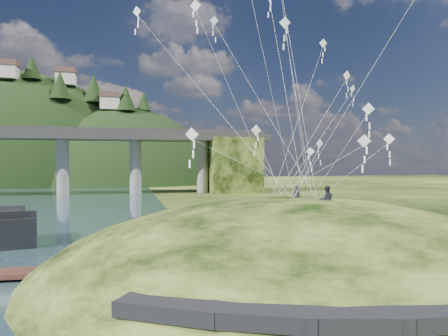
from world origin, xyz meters
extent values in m
plane|color=black|center=(0.00, 0.00, 0.00)|extent=(320.00, 320.00, 0.00)
ellipsoid|color=black|center=(8.00, 2.00, -1.50)|extent=(36.00, 32.00, 13.00)
cube|color=black|center=(-1.50, -8.00, 2.03)|extent=(4.32, 3.62, 0.71)
cube|color=black|center=(1.50, -9.65, 2.09)|extent=(4.10, 2.97, 0.61)
cube|color=black|center=(4.50, -10.65, 2.08)|extent=(3.85, 2.37, 0.62)
cube|color=black|center=(7.50, -11.10, 2.04)|extent=(3.62, 1.83, 0.66)
cylinder|color=gray|center=(-16.50, 70.00, 6.50)|extent=(2.60, 2.60, 13.00)
cylinder|color=gray|center=(-1.00, 70.00, 6.50)|extent=(2.60, 2.60, 13.00)
cylinder|color=gray|center=(14.50, 70.00, 6.50)|extent=(2.60, 2.60, 13.00)
cube|color=black|center=(22.00, 70.00, 6.50)|extent=(12.00, 11.00, 13.00)
ellipsoid|color=black|center=(-40.00, 126.00, -6.00)|extent=(96.00, 68.00, 88.00)
ellipsoid|color=black|center=(-5.00, 118.00, -10.00)|extent=(76.00, 56.00, 72.00)
cone|color=black|center=(-31.40, 112.04, 36.68)|extent=(5.83, 5.83, 7.67)
cone|color=black|center=(-22.45, 107.08, 30.58)|extent=(6.47, 6.47, 8.51)
cone|color=black|center=(-13.22, 113.99, 31.23)|extent=(7.13, 7.13, 9.38)
cone|color=black|center=(-3.12, 109.03, 27.87)|extent=(6.56, 6.56, 8.63)
cone|color=black|center=(2.77, 114.63, 27.68)|extent=(4.88, 4.88, 6.42)
cube|color=beige|center=(-38.00, 110.00, 34.28)|extent=(6.00, 5.00, 4.00)
cube|color=brown|center=(-38.00, 110.00, 36.98)|extent=(6.40, 5.40, 1.60)
cube|color=beige|center=(-22.00, 116.00, 34.18)|extent=(6.00, 5.00, 4.00)
cube|color=brown|center=(-22.00, 116.00, 36.88)|extent=(6.40, 5.40, 1.60)
cube|color=beige|center=(-8.00, 110.00, 25.88)|extent=(6.00, 5.00, 4.00)
cube|color=brown|center=(-8.00, 110.00, 28.58)|extent=(6.40, 5.40, 1.60)
cube|color=#381C17|center=(-8.86, 4.67, 0.39)|extent=(12.23, 2.92, 0.30)
cylinder|color=#381C17|center=(-8.86, 4.67, 0.17)|extent=(0.26, 0.26, 0.87)
cylinder|color=#381C17|center=(-6.27, 4.45, 0.17)|extent=(0.26, 0.26, 0.87)
cylinder|color=#381C17|center=(-3.69, 4.23, 0.17)|extent=(0.26, 0.26, 0.87)
imported|color=#262833|center=(8.44, 2.87, 5.85)|extent=(0.71, 0.56, 1.71)
imported|color=#262833|center=(9.78, 1.04, 5.89)|extent=(1.07, 0.94, 1.87)
cube|color=white|center=(3.71, 8.06, 18.62)|extent=(0.69, 0.21, 0.67)
cube|color=white|center=(3.71, 8.06, 18.13)|extent=(0.09, 0.03, 0.40)
cube|color=white|center=(3.71, 8.06, 17.65)|extent=(0.09, 0.03, 0.40)
cube|color=white|center=(3.71, 8.06, 17.16)|extent=(0.09, 0.03, 0.40)
cube|color=white|center=(10.92, 5.81, 8.27)|extent=(0.56, 0.43, 0.65)
cube|color=white|center=(10.92, 5.81, 7.80)|extent=(0.09, 0.05, 0.39)
cube|color=white|center=(10.92, 5.81, 7.32)|extent=(0.09, 0.05, 0.39)
cube|color=white|center=(10.92, 5.81, 6.85)|extent=(0.09, 0.05, 0.39)
cube|color=white|center=(15.69, 8.54, 15.00)|extent=(0.80, 0.34, 0.83)
cube|color=white|center=(15.69, 8.54, 14.41)|extent=(0.10, 0.08, 0.48)
cube|color=white|center=(15.69, 8.54, 13.82)|extent=(0.10, 0.08, 0.48)
cube|color=white|center=(15.69, 8.54, 13.23)|extent=(0.10, 0.08, 0.48)
cube|color=white|center=(0.52, -0.56, 9.02)|extent=(0.67, 0.47, 0.77)
cube|color=white|center=(0.52, -0.56, 8.47)|extent=(0.10, 0.05, 0.45)
cube|color=white|center=(0.52, -0.56, 7.91)|extent=(0.10, 0.05, 0.45)
cube|color=white|center=(0.52, -0.56, 7.36)|extent=(0.10, 0.05, 0.45)
cube|color=white|center=(17.19, 4.74, 9.27)|extent=(0.58, 0.70, 0.86)
cube|color=white|center=(17.19, 4.74, 8.66)|extent=(0.10, 0.09, 0.50)
cube|color=white|center=(17.19, 4.74, 8.04)|extent=(0.10, 0.09, 0.50)
cube|color=white|center=(17.19, 4.74, 7.43)|extent=(0.10, 0.09, 0.50)
cube|color=white|center=(10.74, -1.71, 8.73)|extent=(0.73, 0.38, 0.77)
cube|color=white|center=(10.74, -1.71, 8.17)|extent=(0.10, 0.04, 0.46)
cube|color=white|center=(10.74, -1.71, 7.61)|extent=(0.10, 0.04, 0.46)
cube|color=white|center=(10.74, -1.71, 7.05)|extent=(0.10, 0.04, 0.46)
cube|color=white|center=(8.82, 9.40, 21.01)|extent=(0.10, 0.07, 0.44)
cube|color=white|center=(8.82, 9.40, 20.47)|extent=(0.10, 0.07, 0.44)
cube|color=white|center=(8.82, 9.40, 19.92)|extent=(0.10, 0.07, 0.44)
cube|color=white|center=(14.82, 11.23, 18.52)|extent=(0.78, 0.19, 0.77)
cube|color=white|center=(14.82, 11.23, 17.97)|extent=(0.10, 0.03, 0.45)
cube|color=white|center=(14.82, 11.23, 17.42)|extent=(0.10, 0.03, 0.45)
cube|color=white|center=(14.82, 11.23, 16.87)|extent=(0.10, 0.03, 0.45)
cube|color=white|center=(12.25, 0.15, 10.92)|extent=(0.74, 0.34, 0.78)
cube|color=white|center=(12.25, 0.15, 10.37)|extent=(0.10, 0.04, 0.45)
cube|color=white|center=(12.25, 0.15, 9.81)|extent=(0.10, 0.04, 0.45)
cube|color=white|center=(12.25, 0.15, 9.26)|extent=(0.10, 0.04, 0.45)
cube|color=white|center=(-2.24, 8.89, 19.10)|extent=(0.59, 0.55, 0.75)
cube|color=white|center=(-2.24, 8.89, 18.56)|extent=(0.09, 0.07, 0.44)
cube|color=white|center=(-2.24, 8.89, 18.02)|extent=(0.09, 0.07, 0.44)
cube|color=white|center=(-2.24, 8.89, 17.48)|extent=(0.09, 0.07, 0.44)
cube|color=white|center=(12.48, 7.30, 8.95)|extent=(0.70, 0.30, 0.74)
cube|color=white|center=(12.48, 7.30, 8.43)|extent=(0.09, 0.06, 0.43)
cube|color=white|center=(12.48, 7.30, 7.91)|extent=(0.09, 0.06, 0.43)
cube|color=white|center=(12.48, 7.30, 7.38)|extent=(0.09, 0.06, 0.43)
cube|color=white|center=(8.82, 5.97, 18.17)|extent=(0.87, 0.22, 0.86)
cube|color=white|center=(8.82, 5.97, 17.55)|extent=(0.11, 0.03, 0.51)
cube|color=white|center=(8.82, 5.97, 16.94)|extent=(0.11, 0.03, 0.51)
cube|color=white|center=(8.82, 5.97, 16.32)|extent=(0.11, 0.03, 0.51)
cube|color=white|center=(1.30, 2.74, 17.56)|extent=(0.66, 0.40, 0.74)
cube|color=white|center=(1.30, 2.74, 17.03)|extent=(0.10, 0.05, 0.43)
cube|color=white|center=(1.30, 2.74, 16.51)|extent=(0.10, 0.05, 0.43)
cube|color=white|center=(1.30, 2.74, 15.98)|extent=(0.10, 0.05, 0.43)
cube|color=white|center=(17.41, 10.40, 14.25)|extent=(0.66, 0.31, 0.69)
cube|color=white|center=(17.41, 10.40, 13.75)|extent=(0.08, 0.07, 0.41)
cube|color=white|center=(17.41, 10.40, 13.25)|extent=(0.08, 0.07, 0.41)
cube|color=white|center=(17.41, 10.40, 12.75)|extent=(0.08, 0.07, 0.41)
cube|color=white|center=(6.37, 5.61, 9.83)|extent=(0.81, 0.17, 0.81)
cube|color=white|center=(6.37, 5.61, 9.26)|extent=(0.11, 0.05, 0.47)
cube|color=white|center=(6.37, 5.61, 8.69)|extent=(0.11, 0.05, 0.47)
cube|color=white|center=(6.37, 5.61, 8.11)|extent=(0.11, 0.05, 0.47)
camera|label=1|loc=(-3.10, -22.86, 7.52)|focal=32.00mm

